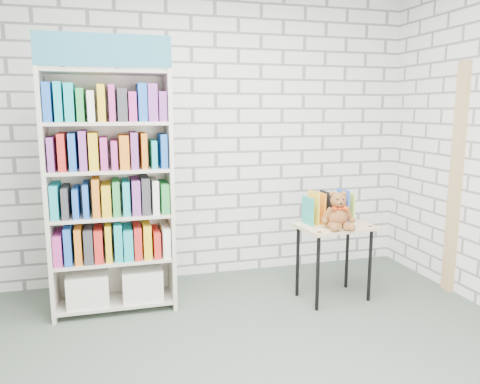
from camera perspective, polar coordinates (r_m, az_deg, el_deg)
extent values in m
plane|color=#424E42|center=(3.17, 1.39, -22.00)|extent=(4.50, 4.50, 0.00)
cube|color=silver|center=(4.65, -5.77, 6.53)|extent=(4.50, 0.02, 2.80)
cube|color=beige|center=(4.01, -22.33, -0.56)|extent=(0.03, 0.39, 1.99)
cube|color=beige|center=(4.01, -8.54, 0.09)|extent=(0.03, 0.39, 1.99)
cube|color=beige|center=(4.16, -15.45, 0.20)|extent=(1.00, 0.02, 1.99)
cube|color=teal|center=(3.76, -16.25, 16.27)|extent=(1.00, 0.02, 0.24)
cube|color=beige|center=(4.24, -14.84, -12.70)|extent=(0.93, 0.37, 0.03)
cube|color=beige|center=(4.11, -15.07, -7.85)|extent=(0.93, 0.37, 0.03)
cube|color=beige|center=(4.01, -15.32, -2.73)|extent=(0.93, 0.37, 0.03)
cube|color=beige|center=(3.95, -15.57, 2.61)|extent=(0.93, 0.37, 0.03)
cube|color=beige|center=(3.92, -15.83, 8.07)|extent=(0.93, 0.37, 0.03)
cube|color=beige|center=(3.93, -16.12, 13.88)|extent=(0.93, 0.37, 0.03)
cube|color=silver|center=(4.19, -18.01, -10.97)|extent=(0.33, 0.33, 0.27)
cube|color=silver|center=(4.19, -11.85, -10.69)|extent=(0.33, 0.33, 0.27)
cube|color=#BF338C|center=(4.06, -15.17, -5.92)|extent=(0.93, 0.33, 0.27)
cube|color=#19A5B2|center=(3.97, -15.42, -0.69)|extent=(0.93, 0.33, 0.27)
cube|color=white|center=(3.92, -15.67, 4.71)|extent=(0.93, 0.33, 0.27)
cube|color=purple|center=(3.91, -15.94, 10.21)|extent=(0.93, 0.33, 0.27)
cube|color=tan|center=(4.21, 11.46, -4.13)|extent=(0.68, 0.51, 0.03)
cylinder|color=black|center=(4.03, 9.45, -9.77)|extent=(0.03, 0.03, 0.65)
cylinder|color=black|center=(4.30, 7.04, -8.40)|extent=(0.03, 0.03, 0.65)
cylinder|color=black|center=(4.32, 15.55, -8.62)|extent=(0.03, 0.03, 0.65)
cylinder|color=black|center=(4.58, 12.92, -7.43)|extent=(0.03, 0.03, 0.65)
cylinder|color=black|center=(3.94, 9.65, -4.88)|extent=(0.04, 0.04, 0.01)
cylinder|color=black|center=(4.23, 15.59, -4.08)|extent=(0.04, 0.04, 0.01)
cube|color=teal|center=(4.14, 8.29, -2.18)|extent=(0.04, 0.19, 0.26)
cube|color=yellow|center=(4.18, 9.01, -2.10)|extent=(0.04, 0.19, 0.26)
cube|color=orange|center=(4.21, 9.72, -2.03)|extent=(0.04, 0.19, 0.26)
cube|color=black|center=(4.24, 10.42, -1.96)|extent=(0.04, 0.19, 0.26)
cube|color=white|center=(4.27, 11.11, -1.89)|extent=(0.04, 0.19, 0.26)
cube|color=#B94F20|center=(4.31, 11.79, -1.82)|extent=(0.04, 0.19, 0.26)
cube|color=#2F55B2|center=(4.34, 12.46, -1.75)|extent=(0.04, 0.19, 0.26)
cube|color=#B6D346|center=(4.38, 13.11, -1.69)|extent=(0.04, 0.19, 0.26)
ellipsoid|color=brown|center=(4.10, 11.78, -2.95)|extent=(0.19, 0.16, 0.19)
sphere|color=brown|center=(4.07, 11.87, -1.00)|extent=(0.13, 0.13, 0.13)
sphere|color=brown|center=(4.06, 11.18, -0.23)|extent=(0.05, 0.05, 0.05)
sphere|color=brown|center=(4.09, 12.50, -0.21)|extent=(0.05, 0.05, 0.05)
sphere|color=brown|center=(4.02, 12.10, -1.39)|extent=(0.05, 0.05, 0.05)
sphere|color=black|center=(4.01, 11.80, -0.90)|extent=(0.02, 0.02, 0.02)
sphere|color=black|center=(4.02, 12.44, -0.89)|extent=(0.02, 0.02, 0.02)
sphere|color=black|center=(4.00, 12.21, -1.40)|extent=(0.02, 0.02, 0.02)
cylinder|color=brown|center=(4.05, 10.61, -2.68)|extent=(0.10, 0.09, 0.13)
cylinder|color=brown|center=(4.11, 13.12, -2.59)|extent=(0.10, 0.07, 0.13)
sphere|color=brown|center=(4.04, 10.27, -3.47)|extent=(0.05, 0.05, 0.05)
sphere|color=brown|center=(4.12, 13.50, -3.35)|extent=(0.05, 0.05, 0.05)
cylinder|color=brown|center=(4.01, 11.43, -4.08)|extent=(0.08, 0.15, 0.08)
cylinder|color=brown|center=(4.05, 12.88, -4.02)|extent=(0.12, 0.15, 0.08)
sphere|color=brown|center=(3.95, 11.39, -4.37)|extent=(0.06, 0.06, 0.06)
sphere|color=brown|center=(4.00, 13.47, -4.28)|extent=(0.06, 0.06, 0.06)
cone|color=red|center=(4.02, 11.64, -2.02)|extent=(0.06, 0.06, 0.05)
cone|color=red|center=(4.04, 12.48, -1.99)|extent=(0.06, 0.06, 0.05)
sphere|color=red|center=(4.03, 12.07, -2.02)|extent=(0.03, 0.03, 0.03)
cube|color=tan|center=(4.68, 24.80, 1.35)|extent=(0.05, 0.12, 2.10)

